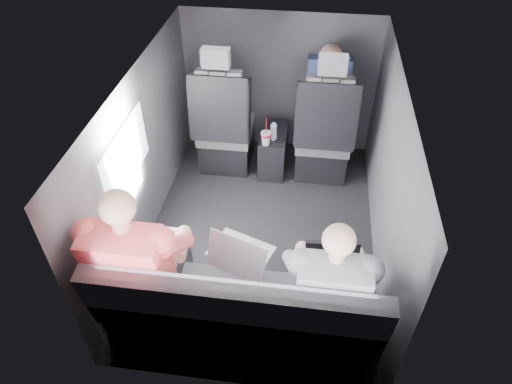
# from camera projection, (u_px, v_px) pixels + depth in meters

# --- Properties ---
(floor) EXTENTS (2.60, 2.60, 0.00)m
(floor) POSITION_uv_depth(u_px,v_px,m) (262.00, 232.00, 3.76)
(floor) COLOR black
(floor) RESTS_ON ground
(ceiling) EXTENTS (2.60, 2.60, 0.00)m
(ceiling) POSITION_uv_depth(u_px,v_px,m) (263.00, 82.00, 2.88)
(ceiling) COLOR #B2B2AD
(ceiling) RESTS_ON panel_back
(panel_left) EXTENTS (0.02, 2.60, 1.35)m
(panel_left) POSITION_uv_depth(u_px,v_px,m) (143.00, 157.00, 3.41)
(panel_left) COLOR #56565B
(panel_left) RESTS_ON floor
(panel_right) EXTENTS (0.02, 2.60, 1.35)m
(panel_right) POSITION_uv_depth(u_px,v_px,m) (388.00, 177.00, 3.23)
(panel_right) COLOR #56565B
(panel_right) RESTS_ON floor
(panel_front) EXTENTS (1.80, 0.02, 1.35)m
(panel_front) POSITION_uv_depth(u_px,v_px,m) (279.00, 83.00, 4.30)
(panel_front) COLOR #56565B
(panel_front) RESTS_ON floor
(panel_back) EXTENTS (1.80, 0.02, 1.35)m
(panel_back) POSITION_uv_depth(u_px,v_px,m) (232.00, 320.00, 2.35)
(panel_back) COLOR #56565B
(panel_back) RESTS_ON floor
(side_window) EXTENTS (0.02, 0.75, 0.42)m
(side_window) POSITION_uv_depth(u_px,v_px,m) (126.00, 157.00, 3.04)
(side_window) COLOR white
(side_window) RESTS_ON panel_left
(seatbelt) EXTENTS (0.35, 0.11, 0.59)m
(seatbelt) POSITION_uv_depth(u_px,v_px,m) (328.00, 109.00, 3.70)
(seatbelt) COLOR black
(seatbelt) RESTS_ON front_seat_right
(front_seat_left) EXTENTS (0.52, 0.58, 1.26)m
(front_seat_left) POSITION_uv_depth(u_px,v_px,m) (225.00, 131.00, 4.18)
(front_seat_left) COLOR black
(front_seat_left) RESTS_ON floor
(front_seat_right) EXTENTS (0.52, 0.58, 1.26)m
(front_seat_right) POSITION_uv_depth(u_px,v_px,m) (323.00, 138.00, 4.09)
(front_seat_right) COLOR black
(front_seat_right) RESTS_ON floor
(center_console) EXTENTS (0.24, 0.48, 0.41)m
(center_console) POSITION_uv_depth(u_px,v_px,m) (273.00, 150.00, 4.29)
(center_console) COLOR black
(center_console) RESTS_ON floor
(rear_bench) EXTENTS (1.60, 0.57, 0.92)m
(rear_bench) POSITION_uv_depth(u_px,v_px,m) (241.00, 321.00, 2.77)
(rear_bench) COLOR slate
(rear_bench) RESTS_ON floor
(soda_cup) EXTENTS (0.09, 0.09, 0.27)m
(soda_cup) POSITION_uv_depth(u_px,v_px,m) (266.00, 138.00, 3.98)
(soda_cup) COLOR white
(soda_cup) RESTS_ON center_console
(water_bottle) EXTENTS (0.06, 0.06, 0.17)m
(water_bottle) POSITION_uv_depth(u_px,v_px,m) (274.00, 132.00, 4.03)
(water_bottle) COLOR #ADD5EA
(water_bottle) RESTS_ON center_console
(laptop_white) EXTENTS (0.32, 0.30, 0.24)m
(laptop_white) POSITION_uv_depth(u_px,v_px,m) (156.00, 242.00, 2.82)
(laptop_white) COLOR white
(laptop_white) RESTS_ON passenger_rear_left
(laptop_silver) EXTENTS (0.43, 0.44, 0.26)m
(laptop_silver) POSITION_uv_depth(u_px,v_px,m) (239.00, 253.00, 2.74)
(laptop_silver) COLOR #AEAEB3
(laptop_silver) RESTS_ON rear_bench
(laptop_black) EXTENTS (0.33, 0.31, 0.23)m
(laptop_black) POSITION_uv_depth(u_px,v_px,m) (330.00, 256.00, 2.73)
(laptop_black) COLOR black
(laptop_black) RESTS_ON passenger_rear_right
(passenger_rear_left) EXTENTS (0.54, 0.65, 1.28)m
(passenger_rear_left) POSITION_uv_depth(u_px,v_px,m) (141.00, 262.00, 2.67)
(passenger_rear_left) COLOR #2D2D32
(passenger_rear_left) RESTS_ON rear_bench
(passenger_rear_right) EXTENTS (0.48, 0.60, 1.18)m
(passenger_rear_right) POSITION_uv_depth(u_px,v_px,m) (329.00, 286.00, 2.59)
(passenger_rear_right) COLOR navy
(passenger_rear_right) RESTS_ON rear_bench
(passenger_front_right) EXTENTS (0.38, 0.38, 0.73)m
(passenger_front_right) POSITION_uv_depth(u_px,v_px,m) (327.00, 90.00, 4.06)
(passenger_front_right) COLOR navy
(passenger_front_right) RESTS_ON front_seat_right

